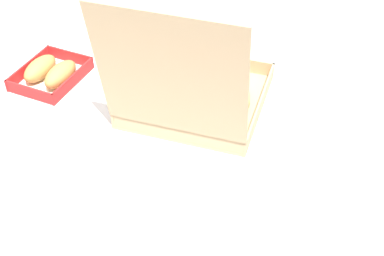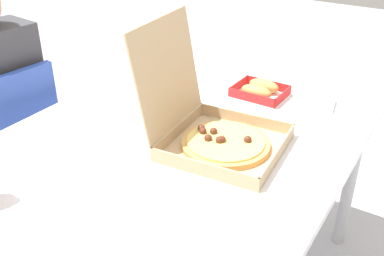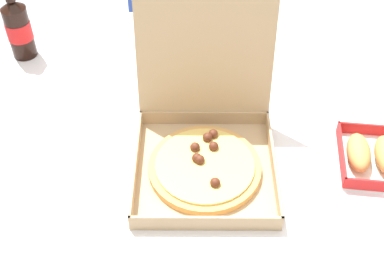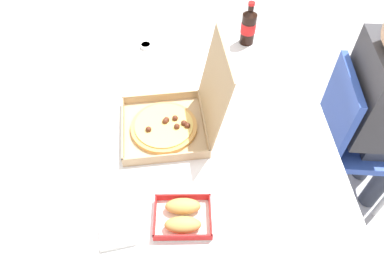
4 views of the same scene
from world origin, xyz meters
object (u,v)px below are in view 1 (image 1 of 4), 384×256
(paper_menu, at_px, (76,226))
(napkin_pile, at_px, (81,37))
(pizza_box_open, at_px, (193,94))
(bread_side_box, at_px, (51,73))

(paper_menu, xyz_separation_m, napkin_pile, (0.37, -0.61, 0.01))
(pizza_box_open, bearing_deg, bread_side_box, 4.32)
(bread_side_box, bearing_deg, napkin_pile, -79.57)
(bread_side_box, distance_m, napkin_pile, 0.22)
(pizza_box_open, height_order, napkin_pile, pizza_box_open)
(bread_side_box, bearing_deg, paper_menu, 129.42)
(paper_menu, height_order, napkin_pile, napkin_pile)
(pizza_box_open, height_order, bread_side_box, pizza_box_open)
(pizza_box_open, height_order, paper_menu, pizza_box_open)
(pizza_box_open, xyz_separation_m, napkin_pile, (0.44, -0.18, -0.04))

